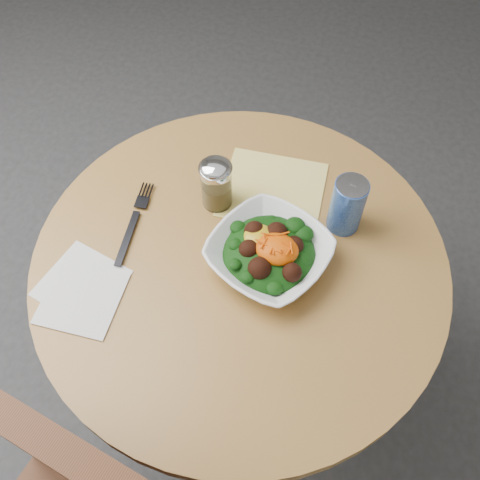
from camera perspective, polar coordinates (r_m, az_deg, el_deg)
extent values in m
plane|color=#2C2D2F|center=(1.84, -0.01, -14.18)|extent=(6.00, 6.00, 0.00)
cylinder|color=black|center=(1.82, -0.01, -14.03)|extent=(0.52, 0.52, 0.03)
cylinder|color=black|center=(1.50, -0.02, -9.74)|extent=(0.10, 0.10, 0.71)
cylinder|color=#B27F40|center=(1.17, -0.02, -2.36)|extent=(0.90, 0.90, 0.04)
cube|color=yellow|center=(1.26, 3.51, 5.41)|extent=(0.24, 0.23, 0.00)
cube|color=silver|center=(1.17, -16.56, -4.42)|extent=(0.19, 0.19, 0.00)
cube|color=silver|center=(1.15, -16.52, -5.97)|extent=(0.16, 0.16, 0.00)
imported|color=white|center=(1.13, 3.11, -1.46)|extent=(0.32, 0.32, 0.06)
ellipsoid|color=black|center=(1.13, 3.11, -1.50)|extent=(0.20, 0.20, 0.07)
ellipsoid|color=#BC9412|center=(1.11, 2.01, 0.40)|extent=(0.06, 0.06, 0.02)
ellipsoid|color=#FA6805|center=(1.09, 3.97, -0.96)|extent=(0.09, 0.08, 0.04)
cube|color=black|center=(1.20, -11.91, 0.20)|extent=(0.03, 0.15, 0.00)
cube|color=black|center=(1.26, -10.21, 4.57)|extent=(0.04, 0.08, 0.00)
cylinder|color=silver|center=(1.20, -2.53, 5.70)|extent=(0.07, 0.07, 0.10)
cylinder|color=#A78C4D|center=(1.21, -2.49, 5.02)|extent=(0.06, 0.06, 0.06)
cylinder|color=silver|center=(1.15, -2.63, 7.51)|extent=(0.07, 0.07, 0.01)
ellipsoid|color=silver|center=(1.15, -2.64, 7.72)|extent=(0.07, 0.07, 0.03)
cylinder|color=navy|center=(1.17, 11.35, 3.63)|extent=(0.07, 0.07, 0.14)
cylinder|color=#B3B3BA|center=(1.12, 11.93, 5.77)|extent=(0.07, 0.07, 0.00)
cube|color=#B3B3BA|center=(1.12, 12.07, 6.18)|extent=(0.02, 0.02, 0.00)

